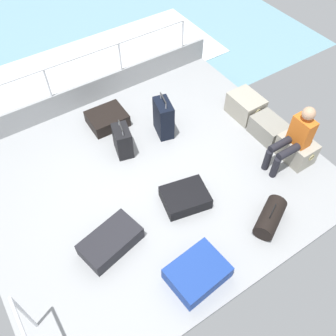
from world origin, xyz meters
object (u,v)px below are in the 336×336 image
(cargo_crate_0, at_px, (245,106))
(suitcase_5, at_px, (107,119))
(suitcase_0, at_px, (164,118))
(suitcase_1, at_px, (111,241))
(suitcase_2, at_px, (123,141))
(passenger_seated, at_px, (294,137))
(suitcase_3, at_px, (185,197))
(duffel_bag, at_px, (270,217))
(suitcase_4, at_px, (197,273))
(cargo_crate_2, at_px, (296,149))
(cargo_crate_1, at_px, (268,129))

(cargo_crate_0, distance_m, suitcase_5, 2.49)
(suitcase_0, relative_size, suitcase_1, 0.87)
(cargo_crate_0, relative_size, suitcase_0, 0.82)
(suitcase_2, bearing_deg, suitcase_1, -34.79)
(cargo_crate_0, height_order, suitcase_5, cargo_crate_0)
(passenger_seated, bearing_deg, suitcase_3, -98.41)
(passenger_seated, distance_m, duffel_bag, 1.31)
(suitcase_4, bearing_deg, suitcase_2, 173.46)
(cargo_crate_0, bearing_deg, suitcase_5, -117.96)
(suitcase_1, relative_size, suitcase_5, 1.35)
(suitcase_0, height_order, suitcase_1, suitcase_0)
(suitcase_1, bearing_deg, duffel_bag, 65.74)
(suitcase_1, bearing_deg, suitcase_4, 35.23)
(cargo_crate_2, xyz_separation_m, suitcase_2, (-1.66, -2.27, 0.05))
(suitcase_0, relative_size, suitcase_2, 1.27)
(passenger_seated, relative_size, suitcase_5, 1.65)
(cargo_crate_1, bearing_deg, suitcase_5, -129.70)
(cargo_crate_0, height_order, suitcase_3, cargo_crate_0)
(cargo_crate_0, bearing_deg, cargo_crate_1, -2.59)
(suitcase_3, bearing_deg, suitcase_0, 159.17)
(suitcase_2, bearing_deg, suitcase_0, 91.02)
(cargo_crate_2, relative_size, suitcase_2, 1.01)
(passenger_seated, bearing_deg, suitcase_4, -71.83)
(cargo_crate_0, height_order, suitcase_4, cargo_crate_0)
(suitcase_4, xyz_separation_m, suitcase_5, (-3.19, 0.37, -0.01))
(cargo_crate_2, distance_m, suitcase_0, 2.23)
(suitcase_3, height_order, duffel_bag, duffel_bag)
(suitcase_0, distance_m, duffel_bag, 2.39)
(suitcase_0, relative_size, suitcase_5, 1.17)
(cargo_crate_1, bearing_deg, suitcase_0, -126.43)
(suitcase_2, xyz_separation_m, suitcase_5, (-0.74, 0.09, -0.14))
(suitcase_1, xyz_separation_m, suitcase_2, (-1.43, 0.99, 0.13))
(passenger_seated, xyz_separation_m, suitcase_5, (-2.41, -2.00, -0.46))
(cargo_crate_1, xyz_separation_m, suitcase_5, (-1.80, -2.17, -0.06))
(suitcase_1, height_order, suitcase_5, suitcase_1)
(passenger_seated, relative_size, duffel_bag, 1.59)
(cargo_crate_0, xyz_separation_m, suitcase_4, (2.02, -2.56, -0.08))
(suitcase_1, relative_size, suitcase_3, 1.19)
(passenger_seated, height_order, suitcase_3, passenger_seated)
(suitcase_3, xyz_separation_m, suitcase_5, (-2.14, -0.18, 0.01))
(cargo_crate_2, height_order, suitcase_5, cargo_crate_2)
(passenger_seated, bearing_deg, duffel_bag, -56.05)
(suitcase_0, distance_m, suitcase_2, 0.81)
(suitcase_0, bearing_deg, suitcase_5, -135.44)
(suitcase_1, bearing_deg, passenger_seated, 85.68)
(cargo_crate_1, bearing_deg, suitcase_4, -61.28)
(cargo_crate_2, bearing_deg, suitcase_1, -94.08)
(passenger_seated, distance_m, suitcase_1, 3.13)
(cargo_crate_0, relative_size, passenger_seated, 0.58)
(cargo_crate_0, distance_m, cargo_crate_1, 0.63)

